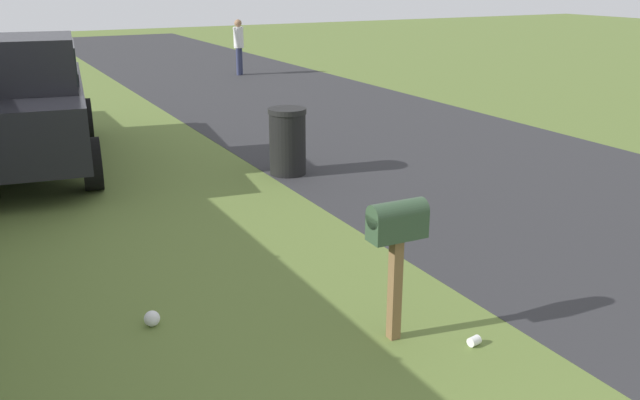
{
  "coord_description": "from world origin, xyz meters",
  "views": [
    {
      "loc": [
        0.1,
        2.96,
        2.94
      ],
      "look_at": [
        5.37,
        0.18,
        0.96
      ],
      "focal_mm": 38.15,
      "sensor_mm": 36.0,
      "label": 1
    }
  ],
  "objects": [
    {
      "name": "road_asphalt",
      "position": [
        6.0,
        -4.12,
        0.0
      ],
      "size": [
        60.0,
        6.19,
        0.01
      ],
      "primitive_type": "cube",
      "color": "#2D2D30",
      "rests_on": "ground"
    },
    {
      "name": "mailbox",
      "position": [
        4.35,
        0.02,
        0.98
      ],
      "size": [
        0.22,
        0.49,
        1.23
      ],
      "rotation": [
        0.0,
        0.0,
        -0.02
      ],
      "color": "brown",
      "rests_on": "ground"
    },
    {
      "name": "pickup_truck",
      "position": [
        11.49,
        2.23,
        1.1
      ],
      "size": [
        5.31,
        2.75,
        2.09
      ],
      "rotation": [
        0.0,
        0.0,
        3.0
      ],
      "color": "black",
      "rests_on": "ground"
    },
    {
      "name": "trash_bin",
      "position": [
        9.3,
        -1.33,
        0.52
      ],
      "size": [
        0.58,
        0.58,
        1.03
      ],
      "color": "black",
      "rests_on": "ground"
    },
    {
      "name": "pedestrian",
      "position": [
        19.88,
        -4.68,
        0.96
      ],
      "size": [
        0.37,
        0.45,
        1.66
      ],
      "rotation": [
        0.0,
        0.0,
        3.93
      ],
      "color": "#2D3351",
      "rests_on": "ground"
    },
    {
      "name": "litter_cup_by_mailbox",
      "position": [
        3.92,
        -0.51,
        0.04
      ],
      "size": [
        0.1,
        0.11,
        0.08
      ],
      "primitive_type": "cylinder",
      "rotation": [
        0.0,
        1.57,
        4.89
      ],
      "color": "white",
      "rests_on": "ground"
    },
    {
      "name": "litter_bag_midfield_a",
      "position": [
        5.51,
        1.78,
        0.07
      ],
      "size": [
        0.14,
        0.14,
        0.14
      ],
      "primitive_type": "sphere",
      "color": "silver",
      "rests_on": "ground"
    }
  ]
}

